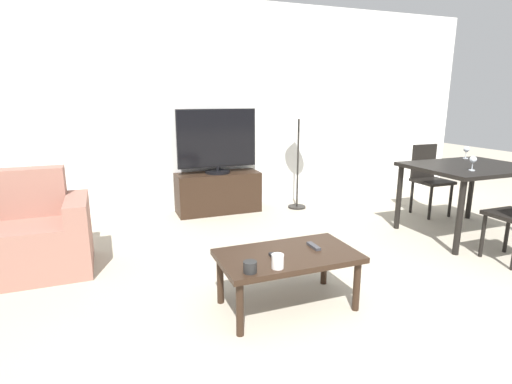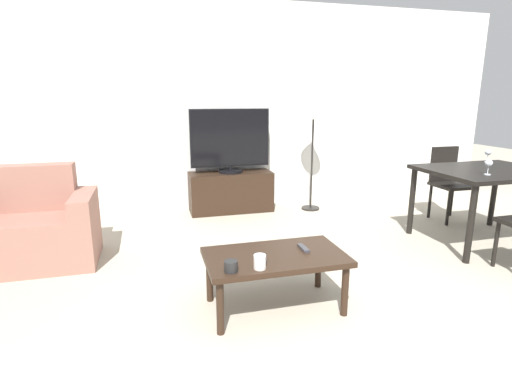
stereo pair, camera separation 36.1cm
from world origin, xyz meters
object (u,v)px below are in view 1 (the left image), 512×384
floor_lamp (299,114)px  remote_primary (275,257)px  coffee_table (288,260)px  remote_secondary (314,246)px  dining_table (470,174)px  dining_chair_far (428,176)px  cup_white_near (250,267)px  armchair (23,238)px  wine_glass_center (473,160)px  tv (217,141)px  cup_colored_far (278,261)px  tv_stand (218,193)px  wine_glass_left (466,150)px

floor_lamp → remote_primary: bearing=-119.9°
coffee_table → remote_secondary: bearing=8.9°
dining_table → remote_secondary: bearing=-163.2°
dining_chair_far → cup_white_near: size_ratio=10.20×
armchair → wine_glass_center: wine_glass_center is taller
floor_lamp → cup_white_near: 3.13m
tv → remote_primary: size_ratio=6.84×
cup_white_near → wine_glass_center: wine_glass_center is taller
dining_chair_far → cup_colored_far: 3.36m
tv_stand → cup_colored_far: tv_stand is taller
remote_secondary → dining_table: bearing=16.8°
dining_table → remote_primary: (-2.62, -0.78, -0.26)m
wine_glass_center → cup_colored_far: bearing=-164.1°
dining_table → remote_primary: bearing=-163.4°
armchair → coffee_table: bearing=-35.5°
dining_table → remote_primary: size_ratio=8.18×
remote_secondary → cup_white_near: 0.63m
tv_stand → dining_chair_far: size_ratio=1.21×
floor_lamp → cup_colored_far: size_ratio=15.89×
tv_stand → cup_white_near: tv_stand is taller
dining_chair_far → remote_secondary: bearing=-149.3°
tv_stand → wine_glass_left: size_ratio=7.40×
armchair → remote_secondary: armchair is taller
dining_table → coffee_table: bearing=-163.9°
armchair → wine_glass_center: (4.11, -0.84, 0.56)m
tv_stand → remote_primary: bearing=-97.1°
tv → floor_lamp: bearing=-10.3°
tv → remote_secondary: 2.56m
floor_lamp → remote_secondary: 2.67m
dining_chair_far → coffee_table: bearing=-150.9°
coffee_table → wine_glass_center: wine_glass_center is taller
tv_stand → cup_colored_far: bearing=-97.7°
cup_white_near → cup_colored_far: cup_colored_far is taller
remote_primary → dining_table: bearing=16.6°
tv → cup_white_near: size_ratio=11.74×
dining_table → wine_glass_left: bearing=47.6°
armchair → cup_white_near: (1.51, -1.53, 0.13)m
floor_lamp → remote_secondary: (-1.04, -2.31, -0.84)m
coffee_table → dining_chair_far: (2.72, 1.51, 0.14)m
cup_colored_far → wine_glass_center: (2.42, 0.69, 0.42)m
remote_secondary → cup_colored_far: 0.46m
wine_glass_left → remote_primary: bearing=-158.7°
wine_glass_center → armchair: bearing=168.4°
floor_lamp → wine_glass_center: (0.99, -1.86, -0.39)m
dining_chair_far → cup_white_near: dining_chair_far is taller
tv → cup_colored_far: size_ratio=10.91×
dining_table → armchair: bearing=172.1°
dining_chair_far → remote_primary: 3.24m
armchair → remote_secondary: size_ratio=7.18×
cup_white_near → dining_chair_far: bearing=29.1°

